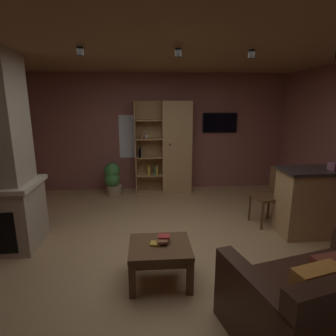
% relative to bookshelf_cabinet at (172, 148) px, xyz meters
% --- Properties ---
extents(floor, '(5.64, 5.64, 0.02)m').
position_rel_bookshelf_cabinet_xyz_m(floor, '(-0.28, -2.57, -0.98)').
color(floor, tan).
rests_on(floor, ground).
extents(wall_back, '(5.76, 0.06, 2.55)m').
position_rel_bookshelf_cabinet_xyz_m(wall_back, '(-0.28, 0.27, 0.30)').
color(wall_back, '#8E544C').
rests_on(wall_back, ground).
extents(ceiling, '(5.64, 5.64, 0.02)m').
position_rel_bookshelf_cabinet_xyz_m(ceiling, '(-0.28, -2.57, 1.59)').
color(ceiling, '#8E6B47').
extents(window_pane_back, '(0.63, 0.01, 0.94)m').
position_rel_bookshelf_cabinet_xyz_m(window_pane_back, '(-0.84, 0.24, 0.23)').
color(window_pane_back, white).
extents(bookshelf_cabinet, '(1.20, 0.41, 1.96)m').
position_rel_bookshelf_cabinet_xyz_m(bookshelf_cabinet, '(0.00, 0.00, 0.00)').
color(bookshelf_cabinet, tan).
rests_on(bookshelf_cabinet, ground).
extents(kitchen_bar_counter, '(1.46, 0.57, 1.01)m').
position_rel_bookshelf_cabinet_xyz_m(kitchen_bar_counter, '(2.09, -2.23, -0.46)').
color(kitchen_bar_counter, tan).
rests_on(kitchen_bar_counter, ground).
extents(tissue_box, '(0.15, 0.15, 0.11)m').
position_rel_bookshelf_cabinet_xyz_m(tissue_box, '(2.06, -2.30, 0.09)').
color(tissue_box, '#995972').
rests_on(tissue_box, kitchen_bar_counter).
extents(leather_couch, '(1.71, 1.29, 0.84)m').
position_rel_bookshelf_cabinet_xyz_m(leather_couch, '(0.89, -4.02, -0.67)').
color(leather_couch, '#382116').
rests_on(leather_couch, ground).
extents(coffee_table, '(0.67, 0.58, 0.43)m').
position_rel_bookshelf_cabinet_xyz_m(coffee_table, '(-0.45, -3.17, -0.62)').
color(coffee_table, brown).
rests_on(coffee_table, ground).
extents(table_book_0, '(0.12, 0.11, 0.02)m').
position_rel_bookshelf_cabinet_xyz_m(table_book_0, '(-0.50, -3.16, -0.52)').
color(table_book_0, gold).
rests_on(table_book_0, coffee_table).
extents(table_book_1, '(0.12, 0.09, 0.03)m').
position_rel_bookshelf_cabinet_xyz_m(table_book_1, '(-0.42, -3.17, -0.50)').
color(table_book_1, brown).
rests_on(table_book_1, coffee_table).
extents(table_book_2, '(0.14, 0.11, 0.02)m').
position_rel_bookshelf_cabinet_xyz_m(table_book_2, '(-0.40, -3.10, -0.47)').
color(table_book_2, '#B22D2D').
rests_on(table_book_2, coffee_table).
extents(dining_chair, '(0.49, 0.49, 0.92)m').
position_rel_bookshelf_cabinet_xyz_m(dining_chair, '(1.42, -1.82, -0.44)').
color(dining_chair, brown).
rests_on(dining_chair, ground).
extents(potted_floor_plant, '(0.36, 0.37, 0.70)m').
position_rel_bookshelf_cabinet_xyz_m(potted_floor_plant, '(-1.29, -0.18, -0.61)').
color(potted_floor_plant, '#9E896B').
rests_on(potted_floor_plant, ground).
extents(wall_mounted_tv, '(0.77, 0.06, 0.43)m').
position_rel_bookshelf_cabinet_xyz_m(wall_mounted_tv, '(1.08, 0.21, 0.52)').
color(wall_mounted_tv, black).
extents(track_light_spot_1, '(0.07, 0.07, 0.09)m').
position_rel_bookshelf_cabinet_xyz_m(track_light_spot_1, '(-1.27, -2.61, 1.51)').
color(track_light_spot_1, black).
extents(track_light_spot_2, '(0.07, 0.07, 0.09)m').
position_rel_bookshelf_cabinet_xyz_m(track_light_spot_2, '(-0.20, -2.62, 1.51)').
color(track_light_spot_2, black).
extents(track_light_spot_3, '(0.07, 0.07, 0.09)m').
position_rel_bookshelf_cabinet_xyz_m(track_light_spot_3, '(0.65, -2.60, 1.51)').
color(track_light_spot_3, black).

